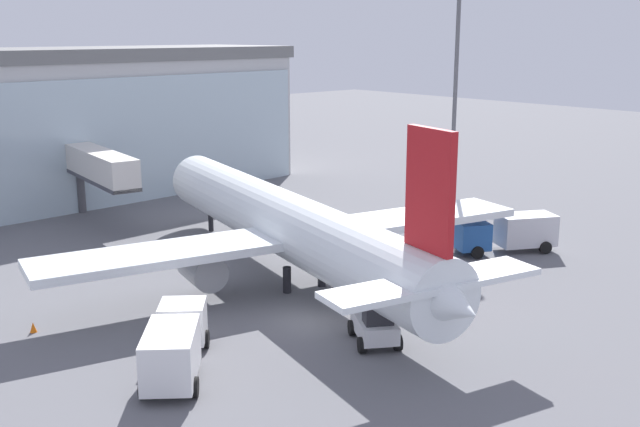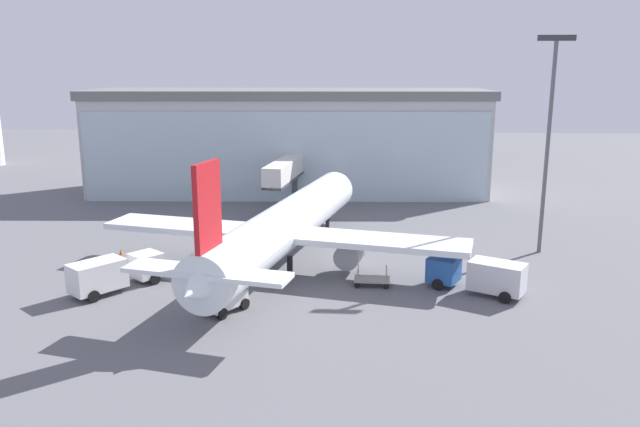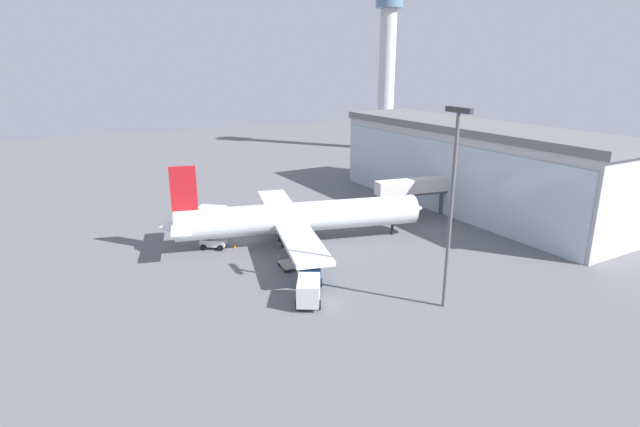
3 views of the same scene
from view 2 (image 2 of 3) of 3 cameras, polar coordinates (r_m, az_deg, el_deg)
The scene contains 11 objects.
ground at distance 49.16m, azimuth -8.08°, elevation -6.95°, with size 240.00×240.00×0.00m, color slate.
terminal_building at distance 85.42m, azimuth -2.88°, elevation 6.61°, with size 53.88×16.57×13.86m.
jet_bridge at distance 74.29m, azimuth -3.17°, elevation 3.85°, with size 3.78×13.26×6.09m.
apron_light_mast at distance 59.67m, azimuth 20.22°, elevation 7.34°, with size 3.20×0.40×19.55m.
airplane at distance 53.43m, azimuth -3.30°, elevation -1.21°, with size 31.67×35.84×11.19m.
catering_truck at distance 50.70m, azimuth -18.32°, elevation -5.13°, with size 6.26×7.08×2.65m.
fuel_truck at distance 49.19m, azimuth 14.34°, elevation -5.42°, with size 7.47×5.40×2.65m.
baggage_cart at distance 49.66m, azimuth 4.77°, elevation -6.04°, with size 2.85×1.70×1.50m.
pushback_tug at distance 44.80m, azimuth -8.90°, elevation -7.71°, with size 3.43×3.72×2.30m.
safety_cone_nose at distance 47.11m, azimuth -6.69°, elevation -7.47°, with size 0.36×0.36×0.55m, color orange.
safety_cone_wingtip at distance 60.27m, azimuth -17.73°, elevation -3.36°, with size 0.36×0.36×0.55m, color orange.
Camera 2 is at (9.84, -45.08, 16.96)m, focal length 35.00 mm.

